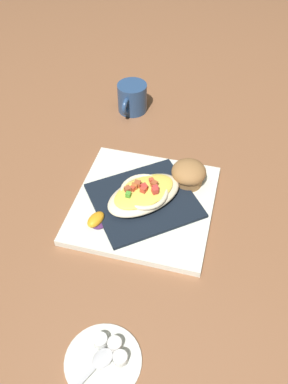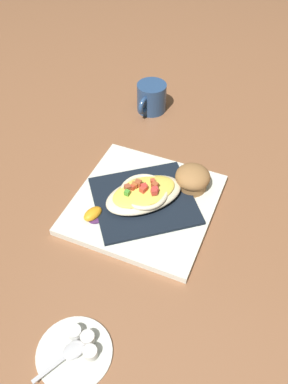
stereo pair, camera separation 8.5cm
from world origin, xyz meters
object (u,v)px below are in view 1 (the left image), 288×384
at_px(square_plate, 144,204).
at_px(orange_garnish, 97,220).
at_px(spoon, 101,360).
at_px(creamer_cup_1, 115,344).
at_px(coffee_mug, 132,99).
at_px(creamer_cup_2, 100,340).
at_px(muffin, 189,174).
at_px(gratin_dish, 144,193).
at_px(creamer_cup_0, 120,358).
at_px(creamer_saucer, 103,361).

relative_size(square_plate, orange_garnish, 5.06).
height_order(square_plate, spoon, spoon).
bearing_deg(creamer_cup_1, coffee_mug, 96.44).
bearing_deg(coffee_mug, spoon, -85.25).
xyz_separation_m(coffee_mug, creamer_cup_2, (0.05, -0.66, -0.02)).
bearing_deg(coffee_mug, orange_garnish, -90.99).
relative_size(muffin, creamer_cup_2, 3.19).
distance_m(orange_garnish, spoon, 0.28).
xyz_separation_m(gratin_dish, orange_garnish, (-0.09, -0.07, -0.02)).
bearing_deg(creamer_cup_0, spoon, -168.85).
bearing_deg(creamer_cup_0, muffin, 78.60).
bearing_deg(gratin_dish, orange_garnish, -141.39).
distance_m(coffee_mug, spoon, 0.70).
distance_m(muffin, coffee_mug, 0.33).
bearing_deg(gratin_dish, muffin, 38.23).
height_order(square_plate, coffee_mug, coffee_mug).
xyz_separation_m(muffin, orange_garnish, (-0.18, -0.14, -0.02)).
relative_size(square_plate, spoon, 3.28).
xyz_separation_m(spoon, creamer_cup_0, (0.03, 0.01, 0.00)).
bearing_deg(creamer_cup_1, square_plate, 89.06).
bearing_deg(square_plate, creamer_cup_2, -95.41).
relative_size(spoon, creamer_cup_0, 3.74).
bearing_deg(square_plate, creamer_cup_0, -88.71).
xyz_separation_m(muffin, coffee_mug, (-0.17, 0.28, -0.01)).
distance_m(gratin_dish, creamer_cup_0, 0.34).
distance_m(coffee_mug, creamer_cup_0, 0.69).
bearing_deg(orange_garnish, muffin, 38.42).
height_order(creamer_saucer, spoon, spoon).
relative_size(orange_garnish, creamer_saucer, 0.46).
height_order(muffin, spoon, muffin).
xyz_separation_m(muffin, creamer_cup_2, (-0.12, -0.39, -0.03)).
distance_m(gratin_dish, creamer_saucer, 0.34).
xyz_separation_m(creamer_saucer, spoon, (-0.00, -0.00, 0.01)).
xyz_separation_m(gratin_dish, creamer_cup_1, (-0.01, -0.32, -0.02)).
relative_size(creamer_saucer, creamer_cup_1, 5.27).
height_order(creamer_cup_1, creamer_cup_2, same).
height_order(creamer_saucer, creamer_cup_2, creamer_cup_2).
bearing_deg(spoon, coffee_mug, 94.75).
height_order(creamer_cup_0, creamer_cup_1, same).
xyz_separation_m(square_plate, creamer_cup_0, (0.01, -0.34, 0.01)).
xyz_separation_m(muffin, creamer_cup_0, (-0.08, -0.41, -0.03)).
distance_m(square_plate, muffin, 0.12).
relative_size(coffee_mug, creamer_cup_1, 4.54).
distance_m(creamer_saucer, spoon, 0.01).
distance_m(square_plate, spoon, 0.35).
distance_m(muffin, orange_garnish, 0.23).
height_order(gratin_dish, creamer_cup_0, gratin_dish).
bearing_deg(orange_garnish, creamer_cup_1, -71.55).
bearing_deg(muffin, creamer_saucer, -105.06).
xyz_separation_m(creamer_saucer, creamer_cup_1, (0.02, 0.02, 0.01)).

